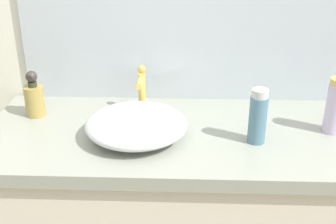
{
  "coord_description": "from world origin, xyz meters",
  "views": [
    {
      "loc": [
        -0.07,
        -0.91,
        1.56
      ],
      "look_at": [
        -0.12,
        0.38,
        0.97
      ],
      "focal_mm": 45.98,
      "sensor_mm": 36.0,
      "label": 1
    }
  ],
  "objects_px": {
    "soap_dispenser": "(34,98)",
    "spray_can": "(335,106)",
    "lotion_bottle": "(258,117)",
    "sink_basin": "(137,124)"
  },
  "relations": [
    {
      "from": "sink_basin",
      "to": "lotion_bottle",
      "type": "xyz_separation_m",
      "value": [
        0.39,
        -0.02,
        0.04
      ]
    },
    {
      "from": "lotion_bottle",
      "to": "spray_can",
      "type": "height_order",
      "value": "spray_can"
    },
    {
      "from": "soap_dispenser",
      "to": "spray_can",
      "type": "xyz_separation_m",
      "value": [
        1.05,
        -0.09,
        0.03
      ]
    },
    {
      "from": "soap_dispenser",
      "to": "lotion_bottle",
      "type": "relative_size",
      "value": 0.94
    },
    {
      "from": "sink_basin",
      "to": "soap_dispenser",
      "type": "height_order",
      "value": "soap_dispenser"
    },
    {
      "from": "lotion_bottle",
      "to": "spray_can",
      "type": "xyz_separation_m",
      "value": [
        0.27,
        0.08,
        0.01
      ]
    },
    {
      "from": "lotion_bottle",
      "to": "sink_basin",
      "type": "bearing_deg",
      "value": 177.23
    },
    {
      "from": "sink_basin",
      "to": "soap_dispenser",
      "type": "distance_m",
      "value": 0.42
    },
    {
      "from": "soap_dispenser",
      "to": "spray_can",
      "type": "height_order",
      "value": "spray_can"
    },
    {
      "from": "spray_can",
      "to": "soap_dispenser",
      "type": "bearing_deg",
      "value": 174.93
    }
  ]
}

